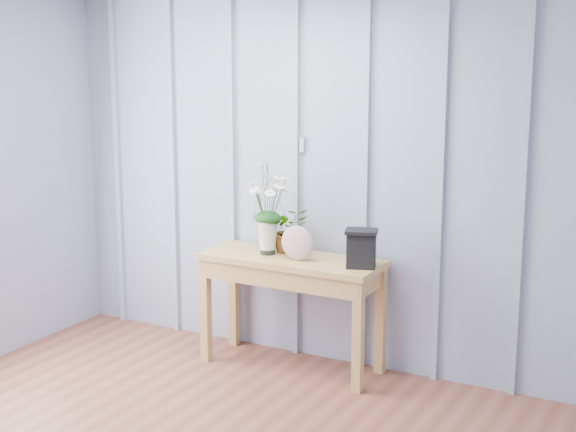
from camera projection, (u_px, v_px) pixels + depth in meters
The scene contains 6 objects.
room_shell at pixel (218, 71), 4.44m from camera, with size 4.00×4.50×2.50m.
sideboard at pixel (292, 274), 5.72m from camera, with size 1.20×0.45×0.75m.
daisy_vase at pixel (268, 195), 5.69m from camera, with size 0.44×0.34×0.62m.
spider_plant at pixel (288, 230), 5.80m from camera, with size 0.27×0.23×0.30m, color #103B12.
felt_disc_vessel at pixel (297, 243), 5.59m from camera, with size 0.23×0.06×0.23m, color #844763.
carved_box at pixel (361, 248), 5.42m from camera, with size 0.23×0.21×0.24m.
Camera 1 is at (2.44, -2.88, 2.19)m, focal length 55.00 mm.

